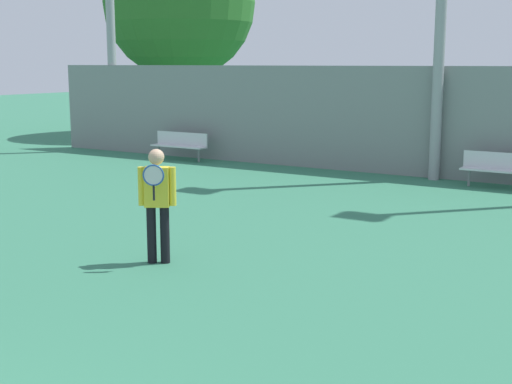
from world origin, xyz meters
The scene contains 6 objects.
tennis_player centered at (-1.94, 6.01, 0.98)m, with size 0.53×0.51×1.72m.
bench_courtside_far centered at (0.98, 15.32, 0.52)m, with size 2.02×0.40×0.85m.
bench_adjacent_court centered at (-8.70, 15.32, 0.52)m, with size 1.90×0.40×0.85m.
light_pole_far_right centered at (-12.14, 16.13, 4.98)m, with size 0.90×0.60×8.70m.
back_fence centered at (0.00, 15.98, 1.44)m, with size 28.08×0.06×2.88m.
tree_green_broad centered at (-13.47, 21.61, 5.33)m, with size 6.11×6.11×8.39m.
Camera 1 is at (4.71, -2.01, 2.96)m, focal length 50.00 mm.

